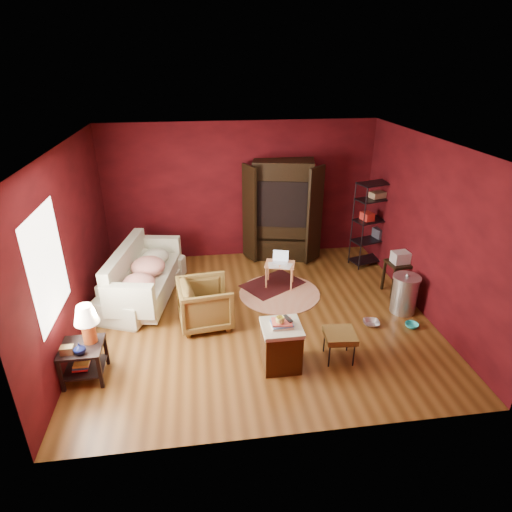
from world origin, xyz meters
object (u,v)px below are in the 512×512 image
Objects in this scene: side_table at (85,336)px; hamper at (281,345)px; armchair at (205,302)px; laptop_desk at (280,266)px; sofa at (142,278)px; wire_shelving at (375,220)px; tv_armoire at (282,208)px.

hamper is (2.57, -0.16, -0.29)m from side_table.
armchair is 1.24× the size of laptop_desk.
sofa is 2.76× the size of hamper.
armchair is 1.88m from side_table.
armchair is at bearing -169.25° from wire_shelving.
laptop_desk is at bearing 79.73° from hamper.
armchair is 3.92m from wire_shelving.
armchair is at bearing -125.27° from laptop_desk.
side_table is (-1.57, -1.01, 0.22)m from armchair.
armchair is 0.40× the size of tv_armoire.
sofa is 3.13× the size of laptop_desk.
tv_armoire reaches higher than hamper.
tv_armoire is at bearing 94.71° from laptop_desk.
wire_shelving is at bearing -5.73° from tv_armoire.
side_table is 0.61× the size of wire_shelving.
tv_armoire is 1.87m from wire_shelving.
tv_armoire is (0.28, 1.29, 0.67)m from laptop_desk.
side_table is (-0.50, -1.98, 0.23)m from sofa.
sofa is at bearing 173.58° from wire_shelving.
sofa reaches higher than hamper.
hamper reaches higher than laptop_desk.
side_table is 5.76m from wire_shelving.
side_table reaches higher than hamper.
armchair is at bearing -112.70° from tv_armoire.
wire_shelving reaches higher than laptop_desk.
tv_armoire reaches higher than armchair.
hamper is 3.69m from tv_armoire.
armchair is (1.08, -0.97, 0.01)m from sofa.
side_table is 1.41× the size of hamper.
hamper is 2.30m from laptop_desk.
sofa reaches higher than laptop_desk.
hamper is at bearing -83.36° from laptop_desk.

